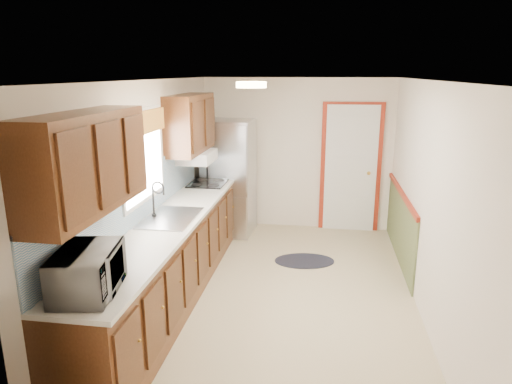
% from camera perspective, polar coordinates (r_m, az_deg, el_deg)
% --- Properties ---
extents(room_shell, '(3.20, 5.20, 2.52)m').
position_cam_1_polar(room_shell, '(4.91, 3.27, -0.35)').
color(room_shell, tan).
rests_on(room_shell, ground).
extents(kitchen_run, '(0.63, 4.00, 2.20)m').
position_cam_1_polar(kitchen_run, '(5.02, -11.34, -4.95)').
color(kitchen_run, '#3D1E0D').
rests_on(kitchen_run, ground).
extents(back_wall_trim, '(1.12, 2.30, 2.08)m').
position_cam_1_polar(back_wall_trim, '(7.14, 12.92, 1.52)').
color(back_wall_trim, maroon).
rests_on(back_wall_trim, ground).
extents(ceiling_fixture, '(0.30, 0.30, 0.06)m').
position_cam_1_polar(ceiling_fixture, '(4.59, -0.59, 13.26)').
color(ceiling_fixture, '#FFD88C').
rests_on(ceiling_fixture, room_shell).
extents(microwave, '(0.43, 0.64, 0.40)m').
position_cam_1_polar(microwave, '(3.49, -20.36, -8.81)').
color(microwave, white).
rests_on(microwave, kitchen_run).
extents(refrigerator, '(0.77, 0.76, 1.78)m').
position_cam_1_polar(refrigerator, '(7.11, -3.38, 1.83)').
color(refrigerator, '#B7B7BC').
rests_on(refrigerator, ground).
extents(rug, '(0.87, 0.63, 0.01)m').
position_cam_1_polar(rug, '(6.27, 6.07, -8.55)').
color(rug, black).
rests_on(rug, ground).
extents(cooktop, '(0.50, 0.60, 0.02)m').
position_cam_1_polar(cooktop, '(6.52, -6.03, 1.12)').
color(cooktop, black).
rests_on(cooktop, kitchen_run).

